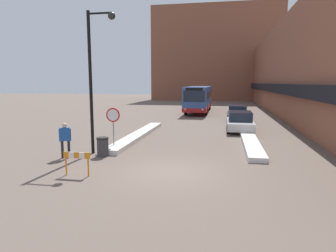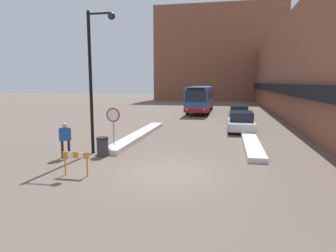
{
  "view_description": "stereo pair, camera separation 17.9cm",
  "coord_description": "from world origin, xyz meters",
  "px_view_note": "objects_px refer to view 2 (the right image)",
  "views": [
    {
      "loc": [
        2.02,
        -11.62,
        3.61
      ],
      "look_at": [
        -0.94,
        4.06,
        1.3
      ],
      "focal_mm": 32.0,
      "sensor_mm": 36.0,
      "label": 1
    },
    {
      "loc": [
        2.2,
        -11.59,
        3.61
      ],
      "look_at": [
        -0.94,
        4.06,
        1.3
      ],
      "focal_mm": 32.0,
      "sensor_mm": 36.0,
      "label": 2
    }
  ],
  "objects_px": {
    "parked_car_middle": "(239,114)",
    "trash_bin": "(103,146)",
    "city_bus": "(201,98)",
    "street_lamp": "(95,68)",
    "pedestrian": "(65,137)",
    "parked_car_front": "(241,122)",
    "stop_sign": "(113,119)",
    "construction_barricade": "(76,159)"
  },
  "relations": [
    {
      "from": "parked_car_middle",
      "to": "construction_barricade",
      "type": "relative_size",
      "value": 3.89
    },
    {
      "from": "stop_sign",
      "to": "pedestrian",
      "type": "xyz_separation_m",
      "value": [
        -1.64,
        -2.11,
        -0.63
      ]
    },
    {
      "from": "city_bus",
      "to": "construction_barricade",
      "type": "distance_m",
      "value": 26.96
    },
    {
      "from": "city_bus",
      "to": "trash_bin",
      "type": "relative_size",
      "value": 12.8
    },
    {
      "from": "city_bus",
      "to": "parked_car_middle",
      "type": "bearing_deg",
      "value": -64.3
    },
    {
      "from": "parked_car_middle",
      "to": "pedestrian",
      "type": "relative_size",
      "value": 2.5
    },
    {
      "from": "parked_car_front",
      "to": "parked_car_middle",
      "type": "xyz_separation_m",
      "value": [
        -0.0,
        5.43,
        0.03
      ]
    },
    {
      "from": "trash_bin",
      "to": "stop_sign",
      "type": "bearing_deg",
      "value": 89.4
    },
    {
      "from": "city_bus",
      "to": "trash_bin",
      "type": "distance_m",
      "value": 23.86
    },
    {
      "from": "parked_car_middle",
      "to": "trash_bin",
      "type": "distance_m",
      "value": 16.29
    },
    {
      "from": "city_bus",
      "to": "stop_sign",
      "type": "bearing_deg",
      "value": -96.94
    },
    {
      "from": "stop_sign",
      "to": "street_lamp",
      "type": "relative_size",
      "value": 0.32
    },
    {
      "from": "street_lamp",
      "to": "pedestrian",
      "type": "xyz_separation_m",
      "value": [
        -1.13,
        -1.17,
        -3.3
      ]
    },
    {
      "from": "stop_sign",
      "to": "parked_car_front",
      "type": "bearing_deg",
      "value": 47.96
    },
    {
      "from": "city_bus",
      "to": "stop_sign",
      "type": "xyz_separation_m",
      "value": [
        -2.7,
        -22.21,
        -0.07
      ]
    },
    {
      "from": "stop_sign",
      "to": "pedestrian",
      "type": "relative_size",
      "value": 1.33
    },
    {
      "from": "street_lamp",
      "to": "construction_barricade",
      "type": "bearing_deg",
      "value": -78.21
    },
    {
      "from": "construction_barricade",
      "to": "parked_car_middle",
      "type": "bearing_deg",
      "value": 69.21
    },
    {
      "from": "parked_car_front",
      "to": "parked_car_middle",
      "type": "relative_size",
      "value": 1.02
    },
    {
      "from": "parked_car_middle",
      "to": "trash_bin",
      "type": "bearing_deg",
      "value": -115.62
    },
    {
      "from": "parked_car_middle",
      "to": "stop_sign",
      "type": "xyz_separation_m",
      "value": [
        -7.03,
        -13.23,
        0.89
      ]
    },
    {
      "from": "parked_car_front",
      "to": "construction_barricade",
      "type": "distance_m",
      "value": 14.14
    },
    {
      "from": "trash_bin",
      "to": "construction_barricade",
      "type": "relative_size",
      "value": 0.86
    },
    {
      "from": "pedestrian",
      "to": "trash_bin",
      "type": "height_order",
      "value": "pedestrian"
    },
    {
      "from": "parked_car_middle",
      "to": "street_lamp",
      "type": "bearing_deg",
      "value": -118.02
    },
    {
      "from": "stop_sign",
      "to": "pedestrian",
      "type": "height_order",
      "value": "stop_sign"
    },
    {
      "from": "city_bus",
      "to": "stop_sign",
      "type": "distance_m",
      "value": 22.38
    },
    {
      "from": "city_bus",
      "to": "trash_bin",
      "type": "xyz_separation_m",
      "value": [
        -2.72,
        -23.67,
        -1.24
      ]
    },
    {
      "from": "parked_car_front",
      "to": "stop_sign",
      "type": "relative_size",
      "value": 1.92
    },
    {
      "from": "city_bus",
      "to": "stop_sign",
      "type": "height_order",
      "value": "city_bus"
    },
    {
      "from": "stop_sign",
      "to": "trash_bin",
      "type": "xyz_separation_m",
      "value": [
        -0.02,
        -1.46,
        -1.18
      ]
    },
    {
      "from": "city_bus",
      "to": "street_lamp",
      "type": "relative_size",
      "value": 1.72
    },
    {
      "from": "pedestrian",
      "to": "city_bus",
      "type": "bearing_deg",
      "value": 51.23
    },
    {
      "from": "city_bus",
      "to": "pedestrian",
      "type": "bearing_deg",
      "value": -100.13
    },
    {
      "from": "parked_car_front",
      "to": "parked_car_middle",
      "type": "bearing_deg",
      "value": 90.0
    },
    {
      "from": "parked_car_front",
      "to": "pedestrian",
      "type": "distance_m",
      "value": 13.17
    },
    {
      "from": "parked_car_front",
      "to": "stop_sign",
      "type": "distance_m",
      "value": 10.54
    },
    {
      "from": "city_bus",
      "to": "parked_car_front",
      "type": "relative_size",
      "value": 2.78
    },
    {
      "from": "parked_car_middle",
      "to": "trash_bin",
      "type": "xyz_separation_m",
      "value": [
        -7.04,
        -14.69,
        -0.28
      ]
    },
    {
      "from": "stop_sign",
      "to": "construction_barricade",
      "type": "distance_m",
      "value": 4.72
    },
    {
      "from": "city_bus",
      "to": "street_lamp",
      "type": "bearing_deg",
      "value": -97.91
    },
    {
      "from": "parked_car_front",
      "to": "pedestrian",
      "type": "relative_size",
      "value": 2.56
    }
  ]
}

